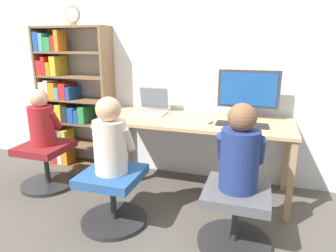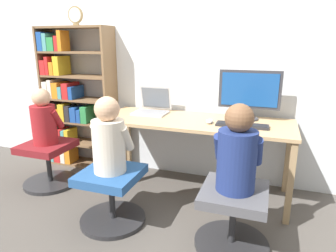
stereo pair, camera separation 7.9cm
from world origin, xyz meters
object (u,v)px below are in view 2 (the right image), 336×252
object	(u,v)px
keyboard	(242,125)
bookshelf	(70,101)
person_at_laptop	(109,139)
desk_clock	(75,15)
laptop	(152,108)
person_at_monitor	(237,153)
office_chair_right	(112,194)
desktop_monitor	(249,94)
office_chair_side	(48,161)
person_near_shelf	(44,119)
office_chair_left	(233,215)

from	to	relation	value
keyboard	bookshelf	bearing A→B (deg)	171.40
person_at_laptop	bookshelf	bearing A→B (deg)	138.22
person_at_laptop	desk_clock	bearing A→B (deg)	133.89
laptop	bookshelf	distance (m)	1.07
laptop	person_at_monitor	world-z (taller)	person_at_monitor
office_chair_right	bookshelf	xyz separation A→B (m)	(-1.07, 0.96, 0.53)
desktop_monitor	office_chair_right	bearing A→B (deg)	-135.98
office_chair_side	desktop_monitor	bearing A→B (deg)	15.70
laptop	office_chair_side	xyz separation A→B (m)	(-0.97, -0.49, -0.54)
bookshelf	person_near_shelf	xyz separation A→B (m)	(0.10, -0.57, -0.08)
person_at_laptop	desk_clock	xyz separation A→B (m)	(-0.85, 0.89, 0.99)
person_at_monitor	desk_clock	world-z (taller)	desk_clock
keyboard	office_chair_left	distance (m)	0.81
person_at_monitor	office_chair_side	bearing A→B (deg)	169.15
person_near_shelf	bookshelf	bearing A→B (deg)	100.29
person_at_laptop	desk_clock	size ratio (longest dim) A/B	3.12
keyboard	person_near_shelf	world-z (taller)	person_near_shelf
laptop	bookshelf	bearing A→B (deg)	175.96
person_at_laptop	person_near_shelf	distance (m)	1.04
laptop	keyboard	bearing A→B (deg)	-13.67
desktop_monitor	person_near_shelf	size ratio (longest dim) A/B	1.02
person_at_monitor	desk_clock	bearing A→B (deg)	154.47
person_at_monitor	bookshelf	bearing A→B (deg)	155.30
laptop	person_at_monitor	xyz separation A→B (m)	(0.97, -0.87, -0.07)
bookshelf	person_near_shelf	size ratio (longest dim) A/B	2.90
desktop_monitor	bookshelf	bearing A→B (deg)	179.27
office_chair_left	office_chair_side	distance (m)	1.98
laptop	person_at_laptop	world-z (taller)	person_at_laptop
person_at_monitor	office_chair_right	bearing A→B (deg)	-179.00
desk_clock	person_near_shelf	distance (m)	1.14
desktop_monitor	bookshelf	xyz separation A→B (m)	(-2.03, 0.03, -0.20)
desktop_monitor	person_at_monitor	world-z (taller)	desktop_monitor
person_near_shelf	keyboard	bearing A→B (deg)	7.78
office_chair_left	person_at_laptop	world-z (taller)	person_at_laptop
office_chair_left	bookshelf	distance (m)	2.32
office_chair_side	bookshelf	bearing A→B (deg)	100.23
office_chair_side	person_near_shelf	world-z (taller)	person_near_shelf
desktop_monitor	person_at_laptop	distance (m)	1.36
office_chair_right	person_near_shelf	size ratio (longest dim) A/B	0.97
person_at_monitor	desk_clock	xyz separation A→B (m)	(-1.83, 0.88, 0.99)
desk_clock	office_chair_right	bearing A→B (deg)	-46.24
laptop	person_at_laptop	xyz separation A→B (m)	(-0.00, -0.88, -0.07)
office_chair_right	person_near_shelf	world-z (taller)	person_near_shelf
person_at_monitor	person_near_shelf	distance (m)	1.98
office_chair_left	office_chair_right	bearing A→B (deg)	-179.23
bookshelf	desk_clock	xyz separation A→B (m)	(0.21, -0.07, 0.93)
office_chair_left	desk_clock	world-z (taller)	desk_clock
desktop_monitor	office_chair_right	xyz separation A→B (m)	(-0.96, -0.93, -0.73)
desk_clock	bookshelf	bearing A→B (deg)	162.87
keyboard	person_at_monitor	distance (m)	0.64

